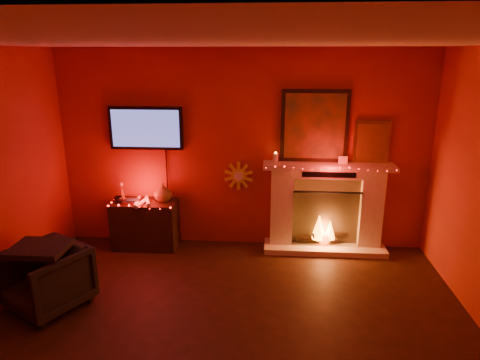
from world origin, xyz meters
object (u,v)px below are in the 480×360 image
Objects in this scene: tv at (146,128)px; armchair at (47,278)px; fireplace at (326,199)px; sunburst_clock at (239,176)px; console_table at (146,222)px.

tv is 1.66× the size of armchair.
sunburst_clock is at bearing 175.63° from fireplace.
fireplace is at bearing -4.37° from sunburst_clock.
console_table is at bearing -177.04° from fireplace.
fireplace is at bearing 2.96° from console_table.
tv is at bearing 99.41° from armchair.
tv is at bearing 81.82° from console_table.
sunburst_clock reaches higher than armchair.
tv reaches higher than console_table.
armchair is at bearing -111.93° from console_table.
armchair is at bearing -137.08° from sunburst_clock.
fireplace reaches higher than armchair.
sunburst_clock is at bearing 1.24° from tv.
sunburst_clock reaches higher than console_table.
sunburst_clock is 0.43× the size of console_table.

